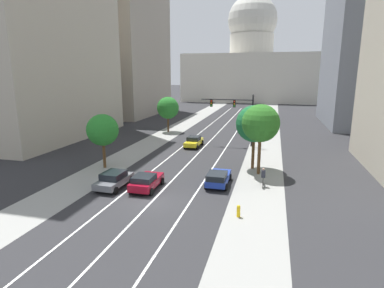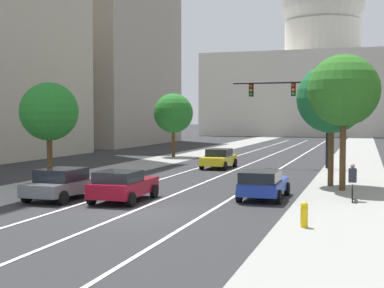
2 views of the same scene
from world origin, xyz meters
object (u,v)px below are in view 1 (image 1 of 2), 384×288
Objects in this scene: capitol_building at (251,65)px; street_tree_near_left at (103,130)px; car_blue at (218,178)px; cyclist at (263,177)px; fire_hydrant at (238,211)px; street_tree_mid_right at (254,124)px; car_crimson at (146,181)px; street_tree_mid_left at (168,108)px; street_tree_near_right at (261,123)px; car_yellow at (194,141)px; car_gray at (114,179)px; traffic_signal_mast at (237,110)px.

capitol_building is 7.95× the size of street_tree_near_left.
car_blue is 2.39× the size of cyclist.
fire_hydrant is 12.88m from street_tree_mid_right.
capitol_building is at bearing -1.35° from car_crimson.
street_tree_mid_left reaches higher than street_tree_near_left.
street_tree_near_right reaches higher than cyclist.
street_tree_mid_right is (8.62, -8.41, 4.10)m from car_yellow.
car_gray is 7.35m from street_tree_near_left.
street_tree_near_right reaches higher than street_tree_mid_right.
fire_hydrant is at bearing -90.80° from street_tree_mid_right.
street_tree_near_left is (-12.44, -14.24, -0.85)m from traffic_signal_mast.
traffic_signal_mast is 18.93m from street_tree_near_left.
street_tree_near_left is 21.92m from street_tree_mid_left.
traffic_signal_mast is at bearing 97.29° from fire_hydrant.
street_tree_near_right reaches higher than street_tree_near_left.
fire_hydrant is at bearing -157.26° from car_blue.
fire_hydrant is at bearing -156.79° from car_yellow.
car_gray is 17.59m from car_yellow.
street_tree_near_left is (-6.89, 4.98, 3.37)m from car_crimson.
car_crimson is 10.46m from cyclist.
traffic_signal_mast reaches higher than cyclist.
car_yellow is at bearing -0.47° from car_crimson.
traffic_signal_mast is at bearing 1.30° from car_blue.
fire_hydrant is 6.96m from cyclist.
car_yellow is 14.33m from street_tree_near_left.
traffic_signal_mast is at bearing -16.59° from car_crimson.
car_gray is at bearing -113.66° from traffic_signal_mast.
capitol_building is 7.63× the size of street_tree_mid_left.
street_tree_near_right reaches higher than car_blue.
street_tree_mid_left is at bearing 10.47° from car_gray.
street_tree_mid_right is (7.14, -87.93, -8.13)m from capitol_building.
car_crimson reaches higher than fire_hydrant.
street_tree_mid_right is (-1.28, 5.32, 3.99)m from cyclist.
car_crimson is (2.97, 0.25, -0.01)m from car_gray.
car_gray is 9.34m from car_blue.
capitol_building is 80.47m from car_yellow.
street_tree_mid_right is 0.96× the size of street_tree_near_right.
street_tree_near_right is at bearing 85.17° from fire_hydrant.
car_blue is at bearing -156.95° from car_yellow.
car_gray is at bearing 107.29° from car_blue.
street_tree_mid_left is (-15.52, 30.34, 3.70)m from fire_hydrant.
street_tree_mid_right is at bearing 12.10° from cyclist.
car_gray reaches higher than fire_hydrant.
street_tree_mid_left reaches higher than car_yellow.
capitol_building is 94.41m from cyclist.
street_tree_mid_left is (-15.69, 18.23, -0.67)m from street_tree_mid_right.
capitol_building is at bearing 2.68° from car_blue.
traffic_signal_mast is (5.56, 2.14, 4.24)m from car_yellow.
capitol_building reaches higher than street_tree_mid_left.
fire_hydrant is 0.13× the size of street_tree_mid_right.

